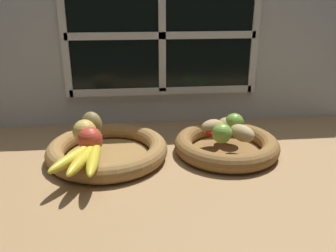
# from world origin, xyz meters

# --- Properties ---
(ground_plane) EXTENTS (1.40, 0.90, 0.03)m
(ground_plane) POSITION_xyz_m (0.00, 0.00, -0.01)
(ground_plane) COLOR #9E774C
(back_wall) EXTENTS (1.40, 0.05, 0.55)m
(back_wall) POSITION_xyz_m (0.00, 0.30, 0.28)
(back_wall) COLOR silver
(back_wall) RESTS_ON ground_plane
(fruit_bowl_left) EXTENTS (0.34, 0.34, 0.05)m
(fruit_bowl_left) POSITION_xyz_m (-0.18, -0.00, 0.02)
(fruit_bowl_left) COLOR olive
(fruit_bowl_left) RESTS_ON ground_plane
(fruit_bowl_right) EXTENTS (0.30, 0.30, 0.05)m
(fruit_bowl_right) POSITION_xyz_m (0.16, -0.00, 0.02)
(fruit_bowl_right) COLOR brown
(fruit_bowl_right) RESTS_ON ground_plane
(apple_red_front) EXTENTS (0.06, 0.06, 0.06)m
(apple_red_front) POSITION_xyz_m (-0.22, -0.06, 0.08)
(apple_red_front) COLOR #CC422D
(apple_red_front) RESTS_ON fruit_bowl_left
(apple_golden_left) EXTENTS (0.07, 0.07, 0.07)m
(apple_golden_left) POSITION_xyz_m (-0.24, 0.00, 0.08)
(apple_golden_left) COLOR #DBB756
(apple_golden_left) RESTS_ON fruit_bowl_left
(pear_brown) EXTENTS (0.08, 0.08, 0.08)m
(pear_brown) POSITION_xyz_m (-0.22, 0.03, 0.09)
(pear_brown) COLOR olive
(pear_brown) RESTS_ON fruit_bowl_left
(banana_bunch_front) EXTENTS (0.12, 0.20, 0.03)m
(banana_bunch_front) POSITION_xyz_m (-0.23, -0.13, 0.07)
(banana_bunch_front) COLOR gold
(banana_bunch_front) RESTS_ON fruit_bowl_left
(potato_back) EXTENTS (0.09, 0.09, 0.04)m
(potato_back) POSITION_xyz_m (0.18, 0.04, 0.07)
(potato_back) COLOR tan
(potato_back) RESTS_ON fruit_bowl_right
(potato_small) EXTENTS (0.08, 0.09, 0.05)m
(potato_small) POSITION_xyz_m (0.20, -0.03, 0.07)
(potato_small) COLOR tan
(potato_small) RESTS_ON fruit_bowl_right
(potato_oblong) EXTENTS (0.08, 0.07, 0.04)m
(potato_oblong) POSITION_xyz_m (0.13, 0.03, 0.07)
(potato_oblong) COLOR tan
(potato_oblong) RESTS_ON fruit_bowl_right
(lime_near) EXTENTS (0.06, 0.06, 0.06)m
(lime_near) POSITION_xyz_m (0.14, -0.04, 0.08)
(lime_near) COLOR #7AAD3D
(lime_near) RESTS_ON fruit_bowl_right
(lime_far) EXTENTS (0.06, 0.06, 0.06)m
(lime_far) POSITION_xyz_m (0.19, 0.04, 0.08)
(lime_far) COLOR #6B9E33
(lime_far) RESTS_ON fruit_bowl_right
(chili_pepper) EXTENTS (0.10, 0.06, 0.02)m
(chili_pepper) POSITION_xyz_m (0.15, -0.01, 0.06)
(chili_pepper) COLOR red
(chili_pepper) RESTS_ON fruit_bowl_right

